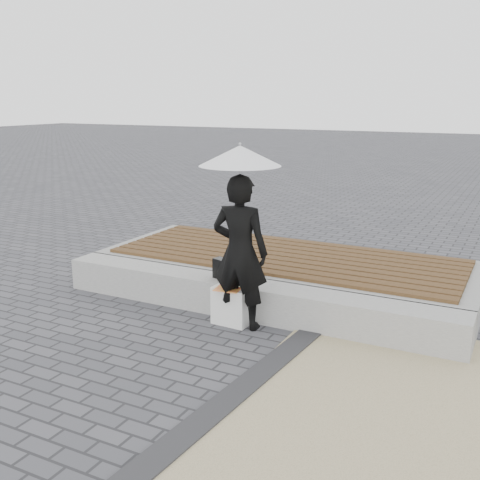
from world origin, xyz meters
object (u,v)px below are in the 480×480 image
Objects in this scene: handbag at (226,270)px; canvas_tote at (230,306)px; seating_ledge at (247,298)px; woman at (240,252)px; parasol at (240,156)px.

handbag is 0.51m from canvas_tote.
seating_ledge is 2.91× the size of woman.
handbag is at bearing 137.05° from parasol.
woman is 1.54× the size of parasol.
woman reaches higher than handbag.
seating_ledge is at bearing -81.61° from woman.
parasol is 1.47m from handbag.
canvas_tote is at bearing -3.38° from woman.
handbag is 0.79× the size of canvas_tote.
parasol is 2.57× the size of canvas_tote.
seating_ledge is 14.53× the size of handbag.
parasol is 3.24× the size of handbag.
canvas_tote is at bearing -37.82° from handbag.
seating_ledge is 1.75m from parasol.
parasol reaches higher than canvas_tote.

